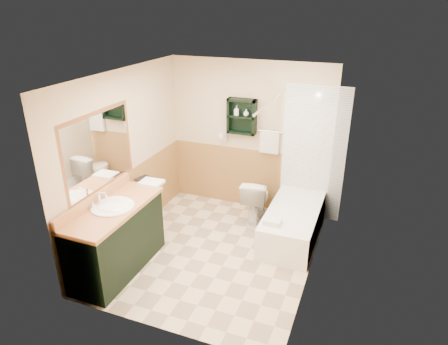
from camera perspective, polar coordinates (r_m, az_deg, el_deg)
floor at (r=5.62m, az=-1.46°, el=-11.25°), size 3.00×3.00×0.00m
back_wall at (r=6.37m, az=3.68°, el=5.13°), size 2.60×0.04×2.40m
left_wall at (r=5.64m, az=-14.09°, el=1.97°), size 0.04×3.00×2.40m
right_wall at (r=4.73m, az=13.36°, el=-2.24°), size 0.04×3.00×2.40m
ceiling at (r=4.68m, az=-1.77°, el=13.88°), size 2.60×3.00×0.04m
wainscot_left at (r=5.91m, az=-13.15°, el=-4.40°), size 2.98×2.98×1.00m
wainscot_back at (r=6.59m, az=3.43°, el=-0.74°), size 2.58×2.58×1.00m
mirror_frame at (r=5.10m, az=-17.40°, el=2.89°), size 1.30×1.30×1.00m
mirror_glass at (r=5.10m, az=-17.36°, el=2.89°), size 1.20×1.20×0.90m
tile_right at (r=5.47m, az=14.00°, el=-0.39°), size 1.50×1.50×2.10m
tile_back at (r=6.17m, az=12.62°, el=2.49°), size 0.95×0.95×2.10m
tile_accent at (r=5.20m, az=14.80°, el=8.22°), size 1.50×1.50×0.10m
wall_shelf at (r=6.19m, az=2.54°, el=8.00°), size 0.45×0.15×0.55m
hair_dryer at (r=6.41m, az=0.01°, el=5.31°), size 0.10×0.24×0.18m
towel_bar at (r=6.17m, az=6.63°, el=5.87°), size 0.40×0.06×0.40m
curtain_rod at (r=5.30m, az=6.87°, el=10.23°), size 0.03×1.60×0.03m
shower_curtain at (r=5.71m, az=6.91°, el=2.27°), size 1.05×1.05×1.70m
vanity at (r=5.24m, az=-15.08°, el=-9.10°), size 0.59×1.42×0.90m
bathtub at (r=5.89m, az=9.81°, el=-7.15°), size 0.70×1.50×0.47m
toilet at (r=6.25m, az=4.61°, el=-3.79°), size 0.45×0.73×0.69m
counter_towel at (r=5.50m, az=-10.32°, el=-1.43°), size 0.30×0.24×0.04m
vanity_book at (r=5.69m, az=-12.08°, el=0.24°), size 0.16×0.07×0.21m
tub_towel at (r=5.36m, az=6.94°, el=-6.94°), size 0.22×0.18×0.07m
soap_bottle_a at (r=6.20m, az=1.81°, el=8.50°), size 0.09×0.16×0.07m
soap_bottle_b at (r=6.15m, az=3.20°, el=8.43°), size 0.11×0.13×0.08m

